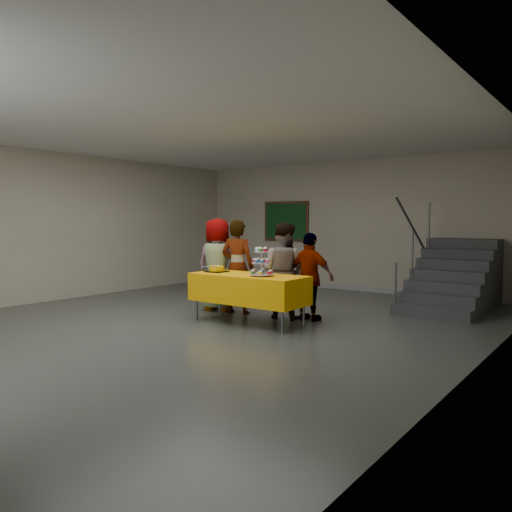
{
  "coord_description": "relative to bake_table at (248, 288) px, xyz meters",
  "views": [
    {
      "loc": [
        5.3,
        -5.55,
        1.6
      ],
      "look_at": [
        0.53,
        0.79,
        1.05
      ],
      "focal_mm": 35.0,
      "sensor_mm": 36.0,
      "label": 1
    }
  ],
  "objects": [
    {
      "name": "room_shell",
      "position": [
        -0.53,
        -0.57,
        1.57
      ],
      "size": [
        10.0,
        10.04,
        3.02
      ],
      "color": "#4C514C",
      "rests_on": "ground"
    },
    {
      "name": "bake_table",
      "position": [
        0.0,
        0.0,
        0.0
      ],
      "size": [
        1.88,
        0.78,
        0.77
      ],
      "color": "#595960",
      "rests_on": "ground"
    },
    {
      "name": "cupcake_stand",
      "position": [
        0.3,
        -0.06,
        0.4
      ],
      "size": [
        0.38,
        0.38,
        0.44
      ],
      "color": "silver",
      "rests_on": "bake_table"
    },
    {
      "name": "bear_cake",
      "position": [
        -0.65,
        -0.0,
        0.27
      ],
      "size": [
        0.32,
        0.36,
        0.12
      ],
      "color": "black",
      "rests_on": "bake_table"
    },
    {
      "name": "schoolchild_a",
      "position": [
        -1.14,
        0.57,
        0.27
      ],
      "size": [
        0.9,
        0.69,
        1.66
      ],
      "primitive_type": "imported",
      "rotation": [
        0.0,
        0.0,
        3.36
      ],
      "color": "slate",
      "rests_on": "ground"
    },
    {
      "name": "schoolchild_b",
      "position": [
        -0.67,
        0.55,
        0.26
      ],
      "size": [
        0.68,
        0.53,
        1.63
      ],
      "primitive_type": "imported",
      "rotation": [
        0.0,
        0.0,
        3.41
      ],
      "color": "slate",
      "rests_on": "ground"
    },
    {
      "name": "schoolchild_c",
      "position": [
        0.21,
        0.67,
        0.23
      ],
      "size": [
        0.81,
        0.66,
        1.58
      ],
      "primitive_type": "imported",
      "rotation": [
        0.0,
        0.0,
        3.22
      ],
      "color": "#5C5D65",
      "rests_on": "ground"
    },
    {
      "name": "schoolchild_d",
      "position": [
        0.68,
        0.74,
        0.16
      ],
      "size": [
        0.84,
        0.36,
        1.42
      ],
      "primitive_type": "imported",
      "rotation": [
        0.0,
        0.0,
        3.12
      ],
      "color": "#5C5B65",
      "rests_on": "ground"
    },
    {
      "name": "staircase",
      "position": [
        2.17,
        3.54,
        -0.07
      ],
      "size": [
        1.3,
        2.4,
        2.04
      ],
      "color": "#424447",
      "rests_on": "ground"
    },
    {
      "name": "noticeboard",
      "position": [
        -2.2,
        4.38,
        1.04
      ],
      "size": [
        1.3,
        0.05,
        1.0
      ],
      "color": "#472B16",
      "rests_on": "ground"
    }
  ]
}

